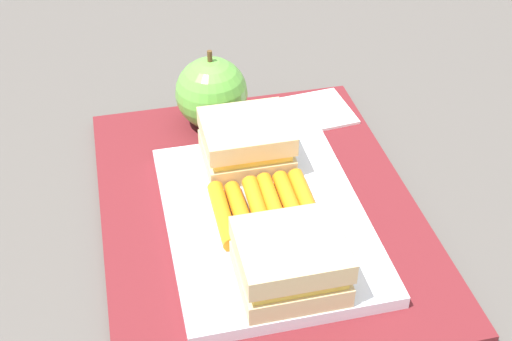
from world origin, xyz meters
The scene contains 8 objects.
ground_plane centered at (0.00, 0.00, 0.00)m, with size 2.40×2.40×0.00m, color #56514C.
lunchbag_mat centered at (0.00, 0.00, 0.01)m, with size 0.36×0.28×0.01m, color maroon.
food_tray centered at (-0.03, 0.00, 0.02)m, with size 0.23×0.17×0.01m, color white.
sandwich_half_left centered at (-0.10, 0.00, 0.04)m, with size 0.07×0.08×0.04m.
sandwich_half_right centered at (0.05, 0.00, 0.04)m, with size 0.07×0.08×0.04m.
carrot_sticks_bundle centered at (-0.02, 0.00, 0.03)m, with size 0.08×0.09×0.02m.
apple centered at (0.14, 0.02, 0.05)m, with size 0.07×0.07×0.09m.
paper_napkin centered at (0.14, -0.10, 0.01)m, with size 0.07×0.07×0.00m, color white.
Camera 1 is at (-0.45, 0.11, 0.42)m, focal length 48.24 mm.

